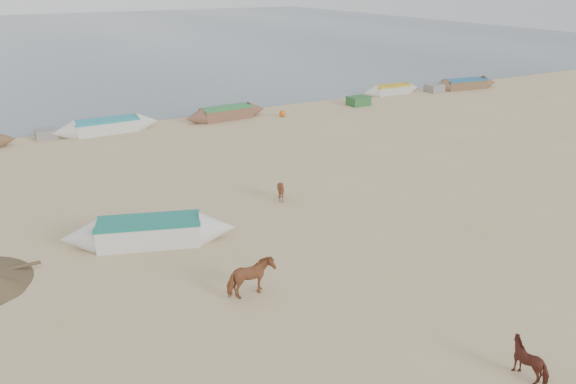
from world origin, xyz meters
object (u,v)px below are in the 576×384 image
(calf_right, at_px, (531,359))
(near_canoe, at_px, (149,232))
(cow_adult, at_px, (251,278))
(calf_front, at_px, (281,191))

(calf_right, bearing_deg, near_canoe, -4.93)
(cow_adult, height_order, calf_front, cow_adult)
(cow_adult, xyz_separation_m, near_canoe, (-1.63, 4.96, -0.14))
(calf_front, bearing_deg, cow_adult, -60.56)
(cow_adult, height_order, near_canoe, cow_adult)
(near_canoe, bearing_deg, calf_front, 30.97)
(cow_adult, bearing_deg, calf_right, -149.76)
(calf_front, bearing_deg, calf_right, -25.66)
(cow_adult, bearing_deg, calf_front, -38.65)
(calf_front, relative_size, calf_right, 1.05)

